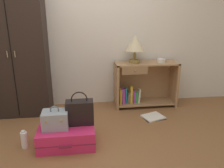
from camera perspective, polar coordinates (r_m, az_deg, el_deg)
ground_plane at (r=2.77m, az=-3.29°, el=-16.18°), size 9.00×9.00×0.00m
back_wall at (r=3.80m, az=-5.35°, el=14.12°), size 6.40×0.10×2.60m
wardrobe at (r=3.67m, az=-22.73°, el=7.51°), size 0.89×0.47×1.94m
bookshelf at (r=3.86m, az=7.59°, el=-0.07°), size 1.02×0.38×0.74m
table_lamp at (r=3.67m, az=5.73°, el=9.78°), size 0.30×0.30×0.43m
bowl at (r=3.82m, az=12.12°, el=5.70°), size 0.13×0.13×0.06m
suitcase_large at (r=2.89m, az=-11.10°, el=-12.21°), size 0.67×0.52×0.23m
train_case at (r=2.78m, az=-13.86°, el=-8.55°), size 0.29×0.23×0.28m
handbag at (r=2.80m, az=-7.98°, el=-6.87°), size 0.33×0.16×0.41m
bottle at (r=2.95m, az=-20.89°, el=-12.74°), size 0.08×0.08×0.22m
open_book_on_floor at (r=3.56m, az=10.14°, el=-8.00°), size 0.37×0.34×0.02m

